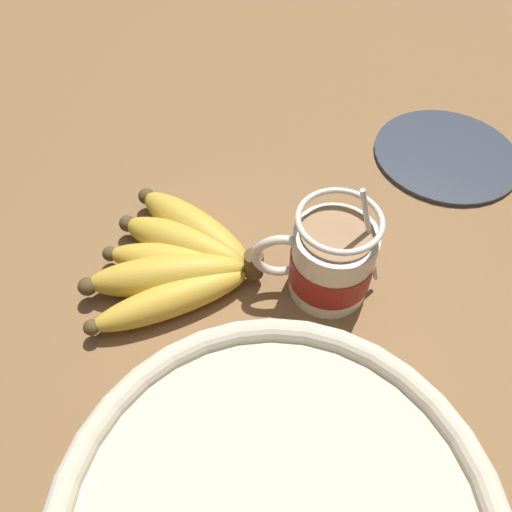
# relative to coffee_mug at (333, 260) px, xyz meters

# --- Properties ---
(table) EXTENTS (1.40, 1.40, 0.03)m
(table) POSITION_rel_coffee_mug_xyz_m (0.08, 0.00, -0.06)
(table) COLOR brown
(table) RESTS_ON ground
(coffee_mug) EXTENTS (0.13, 0.08, 0.14)m
(coffee_mug) POSITION_rel_coffee_mug_xyz_m (0.00, 0.00, 0.00)
(coffee_mug) COLOR beige
(coffee_mug) RESTS_ON table
(banana_bunch) EXTENTS (0.19, 0.20, 0.04)m
(banana_bunch) POSITION_rel_coffee_mug_xyz_m (0.15, -0.02, -0.02)
(banana_bunch) COLOR #4C381E
(banana_bunch) RESTS_ON table
(small_plate) EXTENTS (0.19, 0.19, 0.01)m
(small_plate) POSITION_rel_coffee_mug_xyz_m (-0.18, -0.21, -0.04)
(small_plate) COLOR #333842
(small_plate) RESTS_ON table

